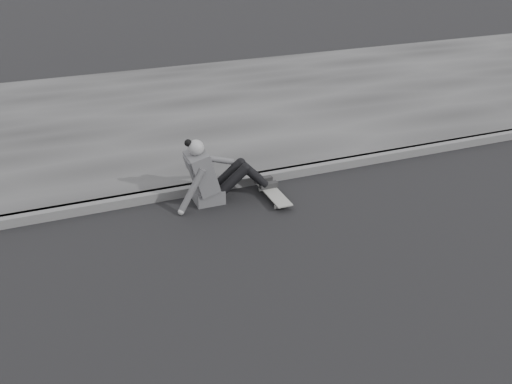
% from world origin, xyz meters
% --- Properties ---
extents(ground, '(80.00, 80.00, 0.00)m').
position_xyz_m(ground, '(0.00, 0.00, 0.00)').
color(ground, black).
rests_on(ground, ground).
extents(curb, '(24.00, 0.16, 0.12)m').
position_xyz_m(curb, '(0.00, 2.58, 0.06)').
color(curb, '#555555').
rests_on(curb, ground).
extents(sidewalk, '(24.00, 6.00, 0.12)m').
position_xyz_m(sidewalk, '(0.00, 5.60, 0.06)').
color(sidewalk, '#363636').
rests_on(sidewalk, ground).
extents(skateboard, '(0.20, 0.78, 0.09)m').
position_xyz_m(skateboard, '(0.55, 2.05, 0.07)').
color(skateboard, gray).
rests_on(skateboard, ground).
extents(seated_woman, '(1.38, 0.46, 0.88)m').
position_xyz_m(seated_woman, '(-0.19, 2.29, 0.36)').
color(seated_woman, '#4B4B4D').
rests_on(seated_woman, ground).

